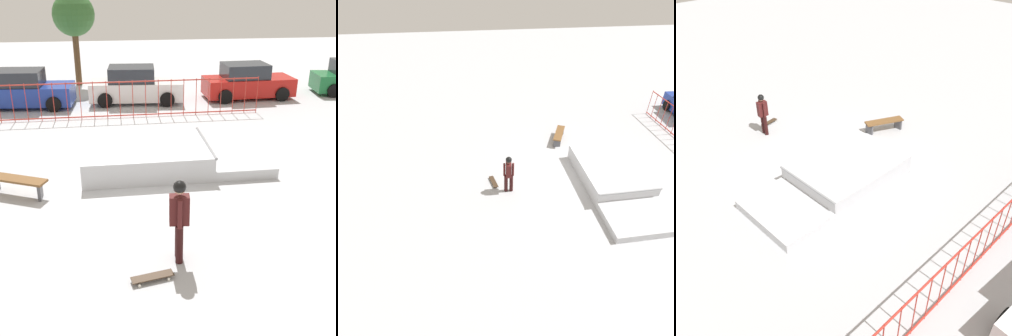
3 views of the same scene
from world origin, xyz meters
TOP-DOWN VIEW (x-y plane):
  - ground_plane at (0.00, 0.00)m, footprint 60.00×60.00m
  - skate_ramp at (0.85, 1.08)m, footprint 5.44×2.68m
  - skater at (0.68, -3.49)m, footprint 0.40×0.44m
  - skateboard at (0.10, -4.08)m, footprint 0.82×0.38m
  - park_bench at (-3.02, -0.28)m, footprint 1.62×1.01m

SIDE VIEW (x-z plane):
  - ground_plane at x=0.00m, z-range 0.00..0.00m
  - skateboard at x=0.10m, z-range 0.03..0.12m
  - skate_ramp at x=0.85m, z-range -0.05..0.69m
  - park_bench at x=-3.02m, z-range 0.12..0.60m
  - skater at x=0.68m, z-range 0.14..1.87m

